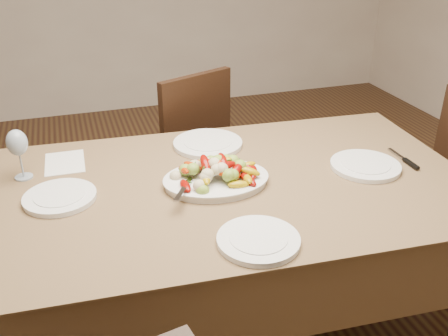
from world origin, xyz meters
TOP-DOWN VIEW (x-y plane):
  - floor at (0.00, 0.00)m, footprint 6.00×6.00m
  - dining_table at (-0.12, 0.01)m, footprint 1.90×1.16m
  - chair_far at (-0.10, 0.92)m, footprint 0.55×0.55m
  - serving_platter at (-0.15, 0.01)m, footprint 0.39×0.30m
  - roasted_vegetables at (-0.15, 0.01)m, footprint 0.32×0.23m
  - serving_spoon at (-0.22, -0.02)m, footprint 0.27×0.19m
  - plate_left at (-0.70, 0.07)m, footprint 0.25×0.25m
  - plate_right at (0.44, -0.04)m, footprint 0.27×0.27m
  - plate_far at (-0.09, 0.35)m, footprint 0.29×0.29m
  - plate_near at (-0.14, -0.38)m, footprint 0.25×0.25m
  - wine_glass at (-0.82, 0.28)m, footprint 0.08×0.08m
  - menu_card at (-0.67, 0.36)m, footprint 0.15×0.21m
  - table_knife at (0.62, -0.04)m, footprint 0.02×0.20m

SIDE VIEW (x-z plane):
  - floor at x=0.00m, z-range 0.00..0.00m
  - dining_table at x=-0.12m, z-range 0.00..0.76m
  - chair_far at x=-0.10m, z-range 0.00..0.95m
  - menu_card at x=-0.67m, z-range 0.76..0.76m
  - table_knife at x=0.62m, z-range 0.76..0.77m
  - plate_left at x=-0.70m, z-range 0.76..0.78m
  - plate_right at x=0.44m, z-range 0.76..0.78m
  - plate_far at x=-0.09m, z-range 0.76..0.78m
  - plate_near at x=-0.14m, z-range 0.76..0.78m
  - serving_platter at x=-0.15m, z-range 0.76..0.78m
  - serving_spoon at x=-0.22m, z-range 0.79..0.82m
  - roasted_vegetables at x=-0.15m, z-range 0.78..0.87m
  - wine_glass at x=-0.82m, z-range 0.76..0.96m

